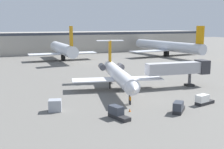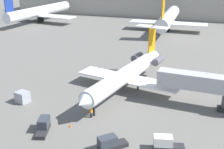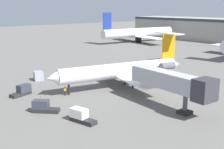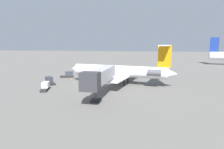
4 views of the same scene
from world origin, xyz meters
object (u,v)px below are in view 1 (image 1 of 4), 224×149
(traffic_cone_near, at_px, (130,110))
(parked_airliner_west_mid, at_px, (63,49))
(jet_bridge, at_px, (182,68))
(baggage_tug_lead, at_px, (203,100))
(ground_crew_marshaller, at_px, (130,100))
(regional_jet, at_px, (118,74))
(baggage_tug_spare, at_px, (179,108))
(baggage_tug_trailing, at_px, (117,113))
(parked_airliner_centre, at_px, (167,46))
(cargo_container_uld, at_px, (55,105))

(traffic_cone_near, relative_size, parked_airliner_west_mid, 0.02)
(jet_bridge, xyz_separation_m, baggage_tug_lead, (-5.05, -13.99, -3.55))
(jet_bridge, relative_size, traffic_cone_near, 28.50)
(jet_bridge, bearing_deg, ground_crew_marshaller, -152.29)
(traffic_cone_near, bearing_deg, jet_bridge, 33.76)
(regional_jet, height_order, baggage_tug_spare, regional_jet)
(jet_bridge, bearing_deg, baggage_tug_spare, -126.34)
(jet_bridge, bearing_deg, baggage_tug_trailing, -146.08)
(parked_airliner_centre, bearing_deg, baggage_tug_spare, -121.09)
(cargo_container_uld, bearing_deg, parked_airliner_west_mid, 76.93)
(baggage_tug_spare, relative_size, parked_airliner_centre, 0.09)
(baggage_tug_lead, distance_m, baggage_tug_trailing, 17.44)
(ground_crew_marshaller, relative_size, baggage_tug_lead, 0.40)
(baggage_tug_trailing, relative_size, cargo_container_uld, 1.70)
(regional_jet, bearing_deg, parked_airliner_centre, 48.81)
(baggage_tug_lead, relative_size, cargo_container_uld, 1.70)
(parked_airliner_west_mid, bearing_deg, baggage_tug_lead, -81.70)
(baggage_tug_trailing, xyz_separation_m, baggage_tug_spare, (10.50, -1.14, 0.00))
(traffic_cone_near, height_order, parked_airliner_centre, parked_airliner_centre)
(jet_bridge, distance_m, baggage_tug_spare, 20.47)
(baggage_tug_lead, bearing_deg, parked_airliner_west_mid, 98.30)
(regional_jet, height_order, parked_airliner_west_mid, parked_airliner_west_mid)
(baggage_tug_lead, relative_size, baggage_tug_trailing, 1.00)
(cargo_container_uld, xyz_separation_m, parked_airliner_west_mid, (15.29, 65.88, 3.51))
(baggage_tug_lead, xyz_separation_m, baggage_tug_spare, (-6.90, -2.25, 0.00))
(baggage_tug_spare, xyz_separation_m, cargo_container_uld, (-18.89, 8.33, 0.15))
(jet_bridge, relative_size, cargo_container_uld, 6.30)
(baggage_tug_trailing, bearing_deg, regional_jet, 67.03)
(cargo_container_uld, relative_size, traffic_cone_near, 4.53)
(traffic_cone_near, bearing_deg, cargo_container_uld, 156.77)
(ground_crew_marshaller, bearing_deg, traffic_cone_near, -116.05)
(cargo_container_uld, bearing_deg, parked_airliner_centre, 45.61)
(ground_crew_marshaller, relative_size, parked_airliner_centre, 0.04)
(ground_crew_marshaller, relative_size, baggage_tug_trailing, 0.40)
(baggage_tug_lead, distance_m, traffic_cone_near, 14.27)
(ground_crew_marshaller, height_order, cargo_container_uld, cargo_container_uld)
(baggage_tug_spare, distance_m, parked_airliner_west_mid, 74.39)
(regional_jet, xyz_separation_m, parked_airliner_west_mid, (-0.67, 55.20, 0.94))
(baggage_tug_lead, height_order, parked_airliner_centre, parked_airliner_centre)
(baggage_tug_spare, bearing_deg, baggage_tug_trailing, 173.80)
(ground_crew_marshaller, bearing_deg, baggage_tug_trailing, -130.12)
(baggage_tug_trailing, height_order, parked_airliner_centre, parked_airliner_centre)
(regional_jet, distance_m, cargo_container_uld, 19.38)
(ground_crew_marshaller, bearing_deg, parked_airliner_west_mid, 88.37)
(regional_jet, height_order, baggage_tug_trailing, regional_jet)
(baggage_tug_lead, xyz_separation_m, parked_airliner_centre, (36.47, 69.68, 3.64))
(baggage_tug_spare, height_order, cargo_container_uld, cargo_container_uld)
(jet_bridge, xyz_separation_m, baggage_tug_spare, (-11.95, -16.24, -3.55))
(baggage_tug_trailing, relative_size, baggage_tug_spare, 1.11)
(cargo_container_uld, height_order, parked_airliner_west_mid, parked_airliner_west_mid)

